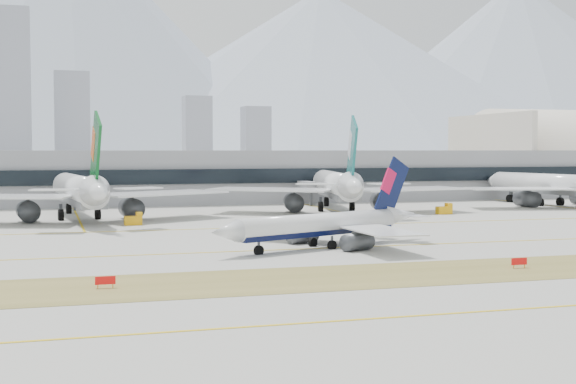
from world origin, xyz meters
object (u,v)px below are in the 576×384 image
object	(u,v)px
terminal	(197,176)
widebody_eva	(80,192)
taxiing_airliner	(326,225)
widebody_china_air	(553,186)
widebody_cathay	(337,187)

from	to	relation	value
terminal	widebody_eva	bearing A→B (deg)	-121.76
taxiing_airliner	widebody_eva	world-z (taller)	widebody_eva
taxiing_airliner	widebody_china_air	xyz separation A→B (m)	(89.77, 69.58, 2.04)
taxiing_airliner	widebody_cathay	distance (m)	72.70
terminal	widebody_china_air	bearing A→B (deg)	-29.15
widebody_china_air	taxiing_airliner	bearing A→B (deg)	120.89
widebody_cathay	widebody_china_air	size ratio (longest dim) A/B	1.10
taxiing_airliner	terminal	distance (m)	118.95
widebody_cathay	terminal	world-z (taller)	widebody_cathay
widebody_china_air	widebody_eva	bearing A→B (deg)	87.13
widebody_eva	widebody_cathay	bearing A→B (deg)	-89.33
taxiing_airliner	widebody_cathay	world-z (taller)	widebody_cathay
taxiing_airliner	widebody_eva	xyz separation A→B (m)	(-34.52, 60.84, 2.63)
widebody_china_air	terminal	bearing A→B (deg)	53.96
widebody_eva	widebody_cathay	xyz separation A→B (m)	(61.36, 6.66, 0.03)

